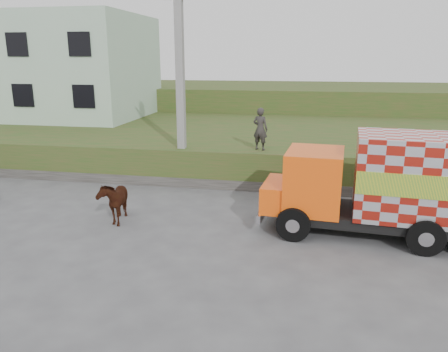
% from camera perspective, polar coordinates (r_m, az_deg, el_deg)
% --- Properties ---
extents(ground, '(120.00, 120.00, 0.00)m').
position_cam_1_polar(ground, '(13.76, -6.63, -6.45)').
color(ground, '#474749').
rests_on(ground, ground).
extents(embankment, '(40.00, 12.00, 1.50)m').
position_cam_1_polar(embankment, '(22.93, 0.70, 4.42)').
color(embankment, '#29501A').
rests_on(embankment, ground).
extents(embankment_far, '(40.00, 12.00, 3.00)m').
position_cam_1_polar(embankment_far, '(34.59, 4.21, 9.31)').
color(embankment_far, '#29501A').
rests_on(embankment_far, ground).
extents(retaining_strip, '(16.00, 0.50, 0.40)m').
position_cam_1_polar(retaining_strip, '(18.08, -8.79, -0.53)').
color(retaining_strip, '#595651').
rests_on(retaining_strip, ground).
extents(building, '(10.00, 8.00, 6.00)m').
position_cam_1_polar(building, '(29.27, -20.49, 13.23)').
color(building, '#A3BFA6').
rests_on(building, embankment).
extents(utility_pole, '(1.20, 0.30, 8.00)m').
position_cam_1_polar(utility_pole, '(17.51, -5.72, 11.95)').
color(utility_pole, gray).
rests_on(utility_pole, ground).
extents(cargo_truck, '(6.93, 2.86, 3.02)m').
position_cam_1_polar(cargo_truck, '(13.26, 21.58, -1.19)').
color(cargo_truck, black).
rests_on(cargo_truck, ground).
extents(cow, '(1.08, 1.76, 1.38)m').
position_cam_1_polar(cow, '(14.29, -14.17, -3.05)').
color(cow, black).
rests_on(cow, ground).
extents(pedestrian, '(0.71, 0.57, 1.67)m').
position_cam_1_polar(pedestrian, '(17.31, 4.76, 6.15)').
color(pedestrian, '#2F2D2A').
rests_on(pedestrian, embankment).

